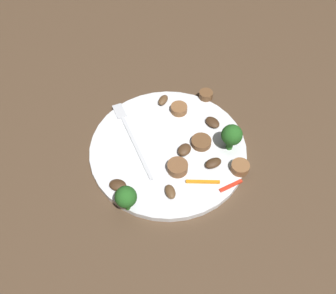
{
  "coord_description": "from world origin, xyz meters",
  "views": [
    {
      "loc": [
        -0.37,
        0.08,
        0.52
      ],
      "look_at": [
        0.0,
        0.0,
        0.01
      ],
      "focal_mm": 38.99,
      "sensor_mm": 36.0,
      "label": 1
    }
  ],
  "objects_px": {
    "sausage_slice_1": "(179,109)",
    "mushroom_0": "(213,122)",
    "plate": "(168,149)",
    "mushroom_5": "(170,192)",
    "fork": "(130,133)",
    "sausage_slice_4": "(240,167)",
    "mushroom_2": "(163,100)",
    "broccoli_floret_1": "(126,197)",
    "mushroom_1": "(213,163)",
    "pepper_strip_0": "(231,186)",
    "mushroom_3": "(184,150)",
    "mushroom_4": "(118,185)",
    "sausage_slice_2": "(178,167)",
    "sausage_slice_3": "(206,95)",
    "pepper_strip_1": "(203,182)",
    "sausage_slice_0": "(201,142)",
    "broccoli_floret_0": "(232,135)"
  },
  "relations": [
    {
      "from": "fork",
      "to": "sausage_slice_0",
      "type": "height_order",
      "value": "sausage_slice_0"
    },
    {
      "from": "fork",
      "to": "mushroom_1",
      "type": "height_order",
      "value": "mushroom_1"
    },
    {
      "from": "plate",
      "to": "mushroom_0",
      "type": "height_order",
      "value": "mushroom_0"
    },
    {
      "from": "sausage_slice_1",
      "to": "sausage_slice_3",
      "type": "xyz_separation_m",
      "value": [
        0.02,
        -0.06,
        -0.0
      ]
    },
    {
      "from": "mushroom_5",
      "to": "pepper_strip_0",
      "type": "relative_size",
      "value": 0.63
    },
    {
      "from": "sausage_slice_1",
      "to": "sausage_slice_4",
      "type": "xyz_separation_m",
      "value": [
        -0.15,
        -0.07,
        0.0
      ]
    },
    {
      "from": "mushroom_1",
      "to": "fork",
      "type": "bearing_deg",
      "value": 52.66
    },
    {
      "from": "sausage_slice_2",
      "to": "mushroom_4",
      "type": "relative_size",
      "value": 1.21
    },
    {
      "from": "plate",
      "to": "broccoli_floret_1",
      "type": "bearing_deg",
      "value": 139.75
    },
    {
      "from": "sausage_slice_2",
      "to": "mushroom_0",
      "type": "bearing_deg",
      "value": -45.61
    },
    {
      "from": "broccoli_floret_1",
      "to": "sausage_slice_4",
      "type": "height_order",
      "value": "broccoli_floret_1"
    },
    {
      "from": "sausage_slice_2",
      "to": "sausage_slice_3",
      "type": "distance_m",
      "value": 0.18
    },
    {
      "from": "fork",
      "to": "pepper_strip_1",
      "type": "distance_m",
      "value": 0.16
    },
    {
      "from": "plate",
      "to": "mushroom_3",
      "type": "relative_size",
      "value": 9.9
    },
    {
      "from": "mushroom_1",
      "to": "sausage_slice_0",
      "type": "bearing_deg",
      "value": 9.27
    },
    {
      "from": "fork",
      "to": "sausage_slice_4",
      "type": "bearing_deg",
      "value": -135.41
    },
    {
      "from": "sausage_slice_1",
      "to": "mushroom_0",
      "type": "height_order",
      "value": "sausage_slice_1"
    },
    {
      "from": "mushroom_3",
      "to": "mushroom_4",
      "type": "distance_m",
      "value": 0.13
    },
    {
      "from": "sausage_slice_0",
      "to": "sausage_slice_3",
      "type": "height_order",
      "value": "sausage_slice_3"
    },
    {
      "from": "sausage_slice_0",
      "to": "plate",
      "type": "bearing_deg",
      "value": 84.18
    },
    {
      "from": "sausage_slice_1",
      "to": "sausage_slice_3",
      "type": "distance_m",
      "value": 0.06
    },
    {
      "from": "plate",
      "to": "mushroom_1",
      "type": "xyz_separation_m",
      "value": [
        -0.05,
        -0.07,
        0.01
      ]
    },
    {
      "from": "mushroom_0",
      "to": "mushroom_4",
      "type": "bearing_deg",
      "value": 116.92
    },
    {
      "from": "broccoli_floret_0",
      "to": "mushroom_2",
      "type": "xyz_separation_m",
      "value": [
        0.13,
        0.09,
        -0.03
      ]
    },
    {
      "from": "pepper_strip_0",
      "to": "mushroom_5",
      "type": "bearing_deg",
      "value": 85.12
    },
    {
      "from": "broccoli_floret_0",
      "to": "sausage_slice_4",
      "type": "xyz_separation_m",
      "value": [
        -0.05,
        -0.0,
        -0.03
      ]
    },
    {
      "from": "broccoli_floret_1",
      "to": "mushroom_3",
      "type": "distance_m",
      "value": 0.14
    },
    {
      "from": "fork",
      "to": "sausage_slice_0",
      "type": "bearing_deg",
      "value": -123.22
    },
    {
      "from": "sausage_slice_1",
      "to": "sausage_slice_4",
      "type": "height_order",
      "value": "sausage_slice_4"
    },
    {
      "from": "fork",
      "to": "mushroom_5",
      "type": "relative_size",
      "value": 6.85
    },
    {
      "from": "mushroom_0",
      "to": "mushroom_4",
      "type": "relative_size",
      "value": 1.04
    },
    {
      "from": "mushroom_5",
      "to": "broccoli_floret_1",
      "type": "bearing_deg",
      "value": 98.81
    },
    {
      "from": "sausage_slice_4",
      "to": "mushroom_3",
      "type": "bearing_deg",
      "value": 55.58
    },
    {
      "from": "plate",
      "to": "pepper_strip_1",
      "type": "bearing_deg",
      "value": -154.37
    },
    {
      "from": "sausage_slice_0",
      "to": "sausage_slice_1",
      "type": "height_order",
      "value": "sausage_slice_1"
    },
    {
      "from": "sausage_slice_0",
      "to": "mushroom_3",
      "type": "xyz_separation_m",
      "value": [
        -0.01,
        0.03,
        0.0
      ]
    },
    {
      "from": "plate",
      "to": "pepper_strip_0",
      "type": "bearing_deg",
      "value": -140.47
    },
    {
      "from": "sausage_slice_4",
      "to": "mushroom_2",
      "type": "bearing_deg",
      "value": 27.23
    },
    {
      "from": "sausage_slice_2",
      "to": "pepper_strip_0",
      "type": "bearing_deg",
      "value": -122.81
    },
    {
      "from": "sausage_slice_3",
      "to": "mushroom_3",
      "type": "xyz_separation_m",
      "value": [
        -0.12,
        0.07,
        -0.0
      ]
    },
    {
      "from": "mushroom_0",
      "to": "fork",
      "type": "bearing_deg",
      "value": 86.56
    },
    {
      "from": "plate",
      "to": "sausage_slice_4",
      "type": "xyz_separation_m",
      "value": [
        -0.07,
        -0.11,
        0.01
      ]
    },
    {
      "from": "sausage_slice_3",
      "to": "plate",
      "type": "bearing_deg",
      "value": 136.39
    },
    {
      "from": "sausage_slice_0",
      "to": "pepper_strip_0",
      "type": "distance_m",
      "value": 0.1
    },
    {
      "from": "mushroom_2",
      "to": "mushroom_4",
      "type": "height_order",
      "value": "same"
    },
    {
      "from": "fork",
      "to": "pepper_strip_0",
      "type": "distance_m",
      "value": 0.2
    },
    {
      "from": "plate",
      "to": "sausage_slice_3",
      "type": "relative_size",
      "value": 10.3
    },
    {
      "from": "mushroom_2",
      "to": "mushroom_3",
      "type": "bearing_deg",
      "value": -174.84
    },
    {
      "from": "mushroom_2",
      "to": "fork",
      "type": "bearing_deg",
      "value": 131.01
    },
    {
      "from": "plate",
      "to": "mushroom_5",
      "type": "height_order",
      "value": "mushroom_5"
    }
  ]
}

